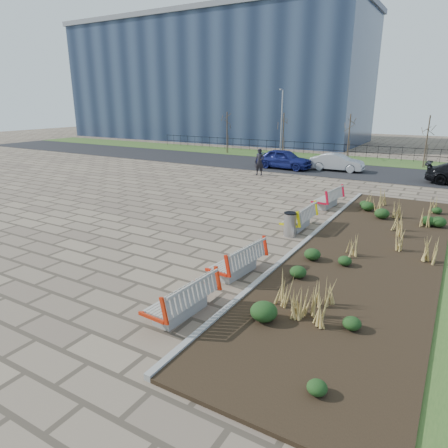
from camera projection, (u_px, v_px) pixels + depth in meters
The scene contains 20 objects.
ground at pixel (136, 268), 12.80m from camera, with size 120.00×120.00×0.00m, color #776752.
planting_bed at pixel (371, 253), 13.87m from camera, with size 4.50×18.00×0.10m, color black.
planting_curb at pixel (306, 241), 14.99m from camera, with size 0.16×18.00×0.15m, color gray.
grass_verge_far at pixel (351, 160), 35.83m from camera, with size 80.00×5.00×0.04m, color #33511E.
road at pixel (332, 169), 30.90m from camera, with size 80.00×7.00×0.02m, color black.
bench_a at pixel (180, 297), 9.83m from camera, with size 0.90×2.10×1.00m, color red, non-canonical shape.
bench_b at pixel (236, 259), 12.19m from camera, with size 0.90×2.10×1.00m, color red, non-canonical shape.
bench_c at pixel (298, 217), 16.56m from camera, with size 0.90×2.10×1.00m, color #D9CE0B, non-canonical shape.
bench_d at pixel (327, 197), 19.92m from camera, with size 0.90×2.10×1.00m, color red, non-canonical shape.
litter_bin at pixel (290, 225), 15.63m from camera, with size 0.49×0.49×0.94m, color #B2B2B7.
pedestrian at pixel (259, 162), 28.32m from camera, with size 0.68×0.45×1.88m, color black.
car_blue at pixel (284, 159), 31.00m from camera, with size 1.76×4.38×1.49m, color navy.
car_silver at pixel (337, 162), 30.08m from camera, with size 1.36×3.91×1.29m, color #9A9DA2.
tree_a at pixel (227, 133), 39.81m from camera, with size 1.40×1.40×4.00m, color #4C3D2D, non-canonical shape.
tree_b at pixel (283, 135), 36.91m from camera, with size 1.40×1.40×4.00m, color #4C3D2D, non-canonical shape.
tree_c at pixel (349, 138), 34.00m from camera, with size 1.40×1.40×4.00m, color #4C3D2D, non-canonical shape.
tree_d at pixel (427, 142), 31.09m from camera, with size 1.40×1.40×4.00m, color #4C3D2D, non-canonical shape.
lamp_west at pixel (281, 124), 36.20m from camera, with size 0.24×0.60×6.00m, color gray, non-canonical shape.
railing_fence at pixel (355, 151), 36.88m from camera, with size 44.00×0.10×1.20m, color black, non-canonical shape.
building_glass at pixel (213, 82), 54.15m from camera, with size 40.00×14.00×15.00m, color #192338.
Camera 1 is at (8.42, -8.74, 5.14)m, focal length 32.00 mm.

